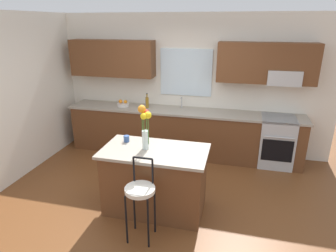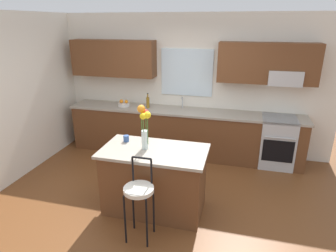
{
  "view_description": "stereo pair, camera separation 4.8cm",
  "coord_description": "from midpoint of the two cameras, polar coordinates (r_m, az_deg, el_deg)",
  "views": [
    {
      "loc": [
        1.01,
        -3.55,
        2.53
      ],
      "look_at": [
        -0.0,
        0.55,
        1.0
      ],
      "focal_mm": 30.84,
      "sensor_mm": 36.0,
      "label": 1
    },
    {
      "loc": [
        1.06,
        -3.54,
        2.53
      ],
      "look_at": [
        -0.0,
        0.55,
        1.0
      ],
      "focal_mm": 30.84,
      "sensor_mm": 36.0,
      "label": 2
    }
  ],
  "objects": [
    {
      "name": "ground_plane",
      "position": [
        4.48,
        -1.47,
        -14.5
      ],
      "size": [
        14.0,
        14.0,
        0.0
      ],
      "primitive_type": "plane",
      "color": "brown"
    },
    {
      "name": "wall_left",
      "position": [
        5.4,
        -27.88,
        4.95
      ],
      "size": [
        0.12,
        4.6,
        2.7
      ],
      "primitive_type": "cube",
      "color": "silver",
      "rests_on": "ground"
    },
    {
      "name": "back_wall_assembly",
      "position": [
        5.71,
        4.28,
        9.54
      ],
      "size": [
        5.6,
        0.5,
        2.7
      ],
      "color": "silver",
      "rests_on": "ground"
    },
    {
      "name": "counter_run",
      "position": [
        5.73,
        3.15,
        -1.24
      ],
      "size": [
        4.56,
        0.64,
        0.92
      ],
      "color": "brown",
      "rests_on": "ground"
    },
    {
      "name": "sink_faucet",
      "position": [
        5.69,
        3.09,
        4.91
      ],
      "size": [
        0.02,
        0.13,
        0.23
      ],
      "color": "#B7BABC",
      "rests_on": "counter_run"
    },
    {
      "name": "oven_range",
      "position": [
        5.67,
        20.91,
        -2.92
      ],
      "size": [
        0.6,
        0.64,
        0.92
      ],
      "color": "#B7BABC",
      "rests_on": "ground"
    },
    {
      "name": "kitchen_island",
      "position": [
        4.08,
        -2.34,
        -10.56
      ],
      "size": [
        1.42,
        0.8,
        0.92
      ],
      "color": "brown",
      "rests_on": "ground"
    },
    {
      "name": "bar_stool_near",
      "position": [
        3.5,
        -5.34,
        -13.01
      ],
      "size": [
        0.36,
        0.36,
        1.04
      ],
      "color": "black",
      "rests_on": "ground"
    },
    {
      "name": "flower_vase",
      "position": [
        3.78,
        -4.34,
        0.45
      ],
      "size": [
        0.19,
        0.16,
        0.6
      ],
      "color": "silver",
      "rests_on": "kitchen_island"
    },
    {
      "name": "mug_ceramic",
      "position": [
        4.15,
        -7.94,
        -2.46
      ],
      "size": [
        0.08,
        0.08,
        0.09
      ],
      "primitive_type": "cylinder",
      "color": "#33518C",
      "rests_on": "kitchen_island"
    },
    {
      "name": "fruit_bowl_oranges",
      "position": [
        5.92,
        -8.47,
        4.34
      ],
      "size": [
        0.24,
        0.24,
        0.13
      ],
      "color": "silver",
      "rests_on": "counter_run"
    },
    {
      "name": "bottle_olive_oil",
      "position": [
        5.73,
        -3.76,
        4.74
      ],
      "size": [
        0.06,
        0.06,
        0.29
      ],
      "color": "olive",
      "rests_on": "counter_run"
    }
  ]
}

